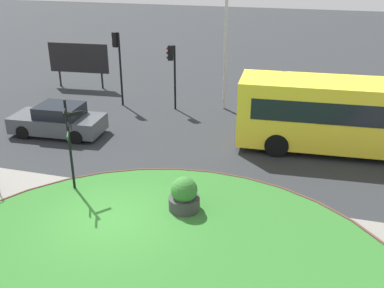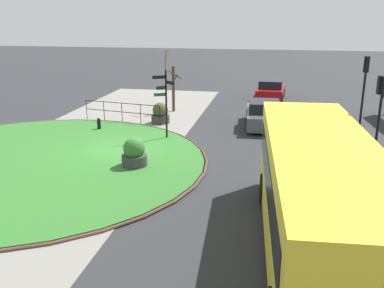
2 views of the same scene
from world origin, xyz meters
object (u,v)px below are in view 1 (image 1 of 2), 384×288
(signpost_directional, at_px, (70,139))
(billboard_left, at_px, (79,59))
(lamppost_tall, at_px, (226,17))
(traffic_light_far, at_px, (172,63))
(bus_yellow, at_px, (354,115))
(car_near_lane, at_px, (58,121))
(traffic_light_near, at_px, (117,53))
(planter_near_signpost, at_px, (184,197))

(signpost_directional, xyz_separation_m, billboard_left, (-6.38, 12.09, -0.20))
(lamppost_tall, bearing_deg, traffic_light_far, -161.48)
(bus_yellow, height_order, car_near_lane, bus_yellow)
(car_near_lane, xyz_separation_m, traffic_light_near, (0.94, 4.84, 2.25))
(signpost_directional, xyz_separation_m, car_near_lane, (-3.46, 4.68, -1.34))
(bus_yellow, relative_size, traffic_light_far, 2.80)
(car_near_lane, bearing_deg, signpost_directional, 122.86)
(bus_yellow, height_order, lamppost_tall, lamppost_tall)
(planter_near_signpost, bearing_deg, traffic_light_far, 110.29)
(bus_yellow, bearing_deg, billboard_left, -23.32)
(planter_near_signpost, bearing_deg, bus_yellow, 50.66)
(car_near_lane, distance_m, planter_near_signpost, 9.08)
(signpost_directional, distance_m, bus_yellow, 11.52)
(traffic_light_far, bearing_deg, bus_yellow, 149.90)
(signpost_directional, bearing_deg, lamppost_tall, 73.22)
(car_near_lane, height_order, traffic_light_far, traffic_light_far)
(car_near_lane, bearing_deg, traffic_light_far, -132.52)
(signpost_directional, relative_size, car_near_lane, 0.79)
(car_near_lane, xyz_separation_m, lamppost_tall, (6.63, 5.83, 4.19))
(bus_yellow, bearing_deg, lamppost_tall, -36.44)
(signpost_directional, height_order, bus_yellow, signpost_directional)
(signpost_directional, relative_size, traffic_light_far, 0.99)
(traffic_light_far, height_order, billboard_left, traffic_light_far)
(traffic_light_far, relative_size, lamppost_tall, 0.38)
(billboard_left, bearing_deg, traffic_light_far, -24.63)
(signpost_directional, height_order, traffic_light_far, traffic_light_far)
(traffic_light_far, distance_m, lamppost_tall, 3.63)
(bus_yellow, bearing_deg, traffic_light_near, -18.21)
(bus_yellow, xyz_separation_m, traffic_light_far, (-9.07, 3.25, 0.91))
(billboard_left, relative_size, planter_near_signpost, 3.07)
(signpost_directional, xyz_separation_m, planter_near_signpost, (4.16, -0.24, -1.46))
(signpost_directional, distance_m, billboard_left, 13.67)
(signpost_directional, height_order, billboard_left, signpost_directional)
(car_near_lane, xyz_separation_m, traffic_light_far, (3.98, 4.94, 1.87))
(billboard_left, bearing_deg, traffic_light_near, -38.58)
(signpost_directional, height_order, lamppost_tall, lamppost_tall)
(traffic_light_near, height_order, traffic_light_far, traffic_light_near)
(traffic_light_near, distance_m, planter_near_signpost, 12.07)
(lamppost_tall, height_order, planter_near_signpost, lamppost_tall)
(signpost_directional, xyz_separation_m, traffic_light_far, (0.52, 9.62, 0.53))
(traffic_light_near, height_order, lamppost_tall, lamppost_tall)
(signpost_directional, relative_size, lamppost_tall, 0.38)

